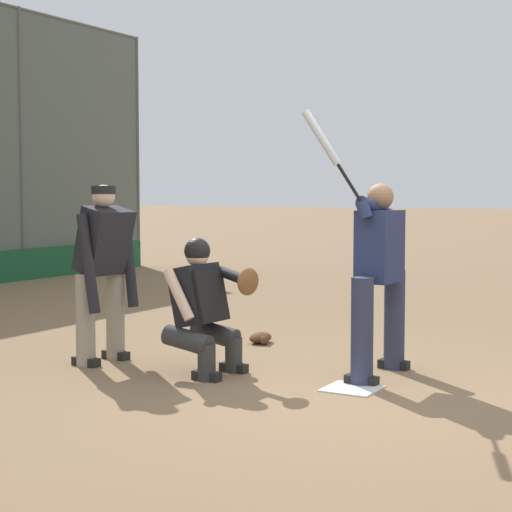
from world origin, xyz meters
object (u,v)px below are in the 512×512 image
Objects in this scene: batter_at_plate at (378,272)px; catcher_behind_plate at (205,304)px; umpire_home at (103,268)px; fielding_glove_on_dirt at (261,338)px.

batter_at_plate is 1.90× the size of catcher_behind_plate.
umpire_home reaches higher than catcher_behind_plate.
umpire_home is (0.05, -1.10, 0.28)m from catcher_behind_plate.
umpire_home is (0.70, -2.47, -0.02)m from batter_at_plate.
catcher_behind_plate is (0.65, -1.38, -0.30)m from batter_at_plate.
umpire_home reaches higher than fielding_glove_on_dirt.
fielding_glove_on_dirt is (-0.95, -1.70, -0.87)m from batter_at_plate.
catcher_behind_plate is 1.73m from fielding_glove_on_dirt.
batter_at_plate is 2.57m from umpire_home.
catcher_behind_plate is 3.78× the size of fielding_glove_on_dirt.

